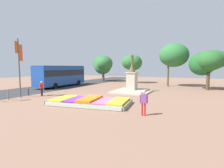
% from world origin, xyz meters
% --- Properties ---
extents(ground_plane, '(84.50, 84.50, 0.00)m').
position_xyz_m(ground_plane, '(0.00, 0.00, 0.00)').
color(ground_plane, '#8C6651').
extents(street_asphalt_strip, '(7.59, 73.94, 0.01)m').
position_xyz_m(street_asphalt_strip, '(-11.15, 0.00, 0.01)').
color(street_asphalt_strip, '#333335').
rests_on(street_asphalt_strip, ground_plane).
extents(flower_planter, '(7.60, 4.72, 0.58)m').
position_xyz_m(flower_planter, '(1.77, -1.82, 0.23)').
color(flower_planter, '#38281C').
rests_on(flower_planter, ground_plane).
extents(statue_monument, '(4.68, 4.68, 4.94)m').
position_xyz_m(statue_monument, '(2.58, 6.75, 0.88)').
color(statue_monument, '#B0A692').
rests_on(statue_monument, ground_plane).
extents(banner_pole, '(0.25, 1.14, 6.32)m').
position_xyz_m(banner_pole, '(-6.87, -2.41, 3.51)').
color(banner_pole, '#4C5156').
rests_on(banner_pole, ground_plane).
extents(city_bus, '(2.89, 10.14, 3.51)m').
position_xyz_m(city_bus, '(-10.52, 7.80, 2.01)').
color(city_bus, '#1E4799').
rests_on(city_bus, ground_plane).
extents(pedestrian_with_handbag, '(0.36, 0.71, 1.71)m').
position_xyz_m(pedestrian_with_handbag, '(-5.80, -0.49, 0.96)').
color(pedestrian_with_handbag, black).
rests_on(pedestrian_with_handbag, ground_plane).
extents(pedestrian_near_planter, '(0.54, 0.33, 1.75)m').
position_xyz_m(pedestrian_near_planter, '(7.11, -3.28, 1.02)').
color(pedestrian_near_planter, red).
rests_on(pedestrian_near_planter, ground_plane).
extents(kerb_bollard_south, '(0.15, 0.15, 1.02)m').
position_xyz_m(kerb_bollard_south, '(-6.97, -3.74, 0.53)').
color(kerb_bollard_south, slate).
rests_on(kerb_bollard_south, ground_plane).
extents(kerb_bollard_mid_a, '(0.13, 0.13, 0.84)m').
position_xyz_m(kerb_bollard_mid_a, '(-7.17, -1.20, 0.44)').
color(kerb_bollard_mid_a, '#2D2D33').
rests_on(kerb_bollard_mid_a, ground_plane).
extents(park_tree_far_left, '(4.83, 4.95, 7.29)m').
position_xyz_m(park_tree_far_left, '(6.49, 16.61, 5.31)').
color(park_tree_far_left, brown).
rests_on(park_tree_far_left, ground_plane).
extents(park_tree_behind_statue, '(4.14, 3.82, 5.77)m').
position_xyz_m(park_tree_behind_statue, '(-1.92, 19.14, 4.20)').
color(park_tree_behind_statue, brown).
rests_on(park_tree_behind_statue, ground_plane).
extents(park_tree_street_side, '(5.07, 4.23, 5.75)m').
position_xyz_m(park_tree_street_side, '(11.46, 14.26, 4.07)').
color(park_tree_street_side, '#4C3823').
rests_on(park_tree_street_side, ground_plane).
extents(park_tree_mid_canopy, '(5.37, 5.61, 5.99)m').
position_xyz_m(park_tree_mid_canopy, '(-9.49, 20.46, 3.88)').
color(park_tree_mid_canopy, brown).
rests_on(park_tree_mid_canopy, ground_plane).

